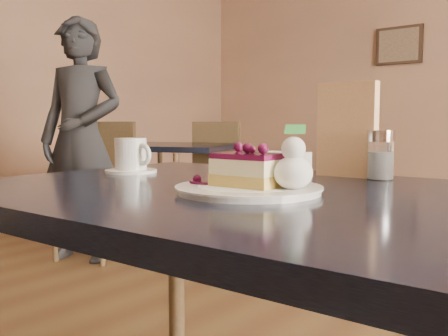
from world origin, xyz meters
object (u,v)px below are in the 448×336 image
Objects in this scene: bg_table_far_left at (168,230)px; patron at (81,139)px; coffee_set at (131,157)px; main_table at (263,231)px; dessert_plate at (249,190)px; cheesecake_slice at (249,170)px.

bg_table_far_left is 1.13× the size of patron.
coffee_set is 0.08× the size of bg_table_far_left.
dessert_plate reaches higher than main_table.
coffee_set is at bearing 166.83° from dessert_plate.
main_table is 0.46m from coffee_set.
cheesecake_slice reaches higher than main_table.
patron is at bearing -112.68° from bg_table_far_left.
dessert_plate is at bearing 0.00° from cheesecake_slice.
patron is at bearing 149.93° from cheesecake_slice.
coffee_set is 0.09× the size of patron.
coffee_set reaches higher than dessert_plate.
coffee_set is (-0.45, 0.10, 0.03)m from dessert_plate.
patron reaches higher than dessert_plate.
coffee_set is at bearing -53.74° from patron.
patron reaches higher than bg_table_far_left.
cheesecake_slice reaches higher than bg_table_far_left.
coffee_set is at bearing 170.80° from main_table.
coffee_set reaches higher than cheesecake_slice.
main_table is 8.85× the size of coffee_set.
main_table is at bearing -49.45° from patron.
cheesecake_slice is at bearing -13.17° from coffee_set.
main_table is 0.10m from dessert_plate.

